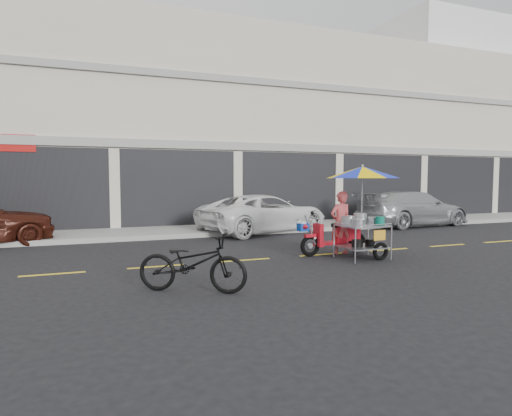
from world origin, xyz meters
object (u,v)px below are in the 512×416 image
object	(u,v)px
silver_pickup	(413,208)
near_bicycle	(193,263)
white_pickup	(264,213)
food_vendor_rig	(354,199)

from	to	relation	value
silver_pickup	near_bicycle	world-z (taller)	silver_pickup
white_pickup	near_bicycle	distance (m)	7.93
white_pickup	near_bicycle	xyz separation A→B (m)	(-4.04, -6.82, -0.17)
white_pickup	silver_pickup	bearing A→B (deg)	-109.74
silver_pickup	food_vendor_rig	distance (m)	7.70
silver_pickup	near_bicycle	bearing A→B (deg)	117.79
white_pickup	near_bicycle	bearing A→B (deg)	131.70
near_bicycle	food_vendor_rig	distance (m)	4.74
silver_pickup	white_pickup	bearing A→B (deg)	83.03
white_pickup	food_vendor_rig	distance (m)	5.09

